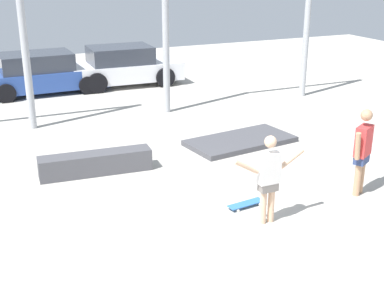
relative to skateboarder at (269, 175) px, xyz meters
The scene contains 8 objects.
ground_plane 1.38m from the skateboarder, 155.96° to the left, with size 36.00×36.00×0.00m, color #B2ADA3.
skateboarder is the anchor object (origin of this frame).
skateboard 1.08m from the skateboarder, 92.42° to the left, with size 0.76×0.32×0.08m.
grind_box 4.13m from the skateboarder, 122.29° to the left, with size 2.40×0.47×0.47m, color #47474C.
manual_pad 4.29m from the skateboarder, 67.32° to the left, with size 2.67×1.34×0.13m, color #47474C.
parked_car_blue 11.48m from the skateboarder, 100.17° to the left, with size 4.29×1.96×1.36m.
parked_car_white 11.31m from the skateboarder, 85.45° to the left, with size 4.02×2.01×1.40m.
bystander 2.31m from the skateboarder, ahead, with size 0.72×0.46×1.73m.
Camera 1 is at (-3.69, -7.60, 4.45)m, focal length 50.00 mm.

